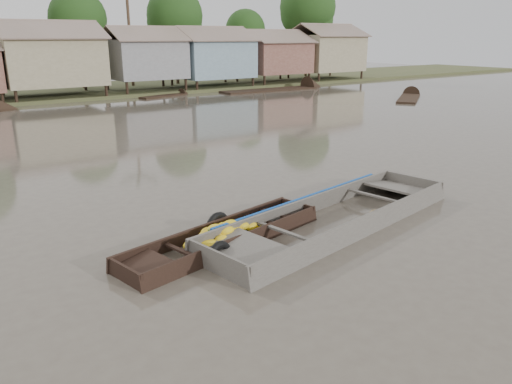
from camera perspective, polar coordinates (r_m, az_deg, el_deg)
ground at (r=11.29m, az=3.41°, el=-5.18°), size 120.00×120.00×0.00m
riverbank at (r=41.12m, az=-22.56°, el=14.40°), size 120.00×12.47×10.22m
banana_boat at (r=10.87m, az=-3.85°, el=-5.35°), size 5.23×2.20×0.72m
viewer_boat at (r=12.15m, az=8.97°, el=-3.37°), size 7.80×3.23×0.61m
distant_boats at (r=36.73m, az=-6.35°, el=10.48°), size 35.10×14.95×0.35m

